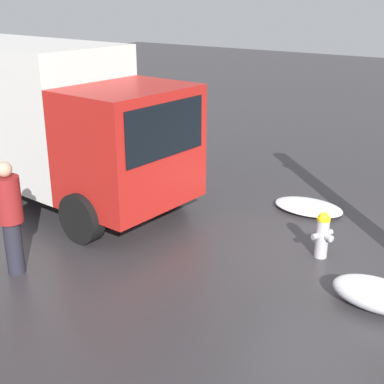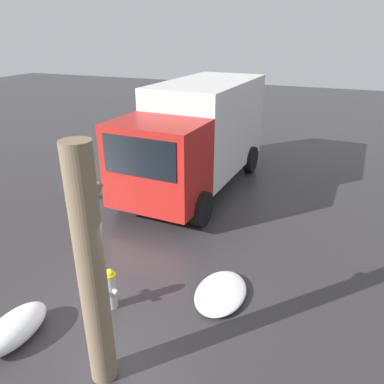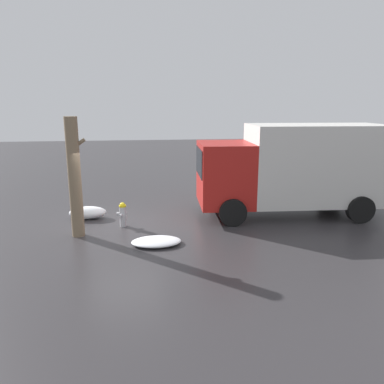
{
  "view_description": "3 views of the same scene",
  "coord_description": "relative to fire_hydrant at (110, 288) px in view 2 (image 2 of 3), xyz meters",
  "views": [
    {
      "loc": [
        -2.88,
        7.69,
        4.1
      ],
      "look_at": [
        2.34,
        0.39,
        0.76
      ],
      "focal_mm": 50.0,
      "sensor_mm": 36.0,
      "label": 1
    },
    {
      "loc": [
        -4.46,
        -3.34,
        4.62
      ],
      "look_at": [
        3.14,
        -0.29,
        1.03
      ],
      "focal_mm": 35.0,
      "sensor_mm": 36.0,
      "label": 2
    },
    {
      "loc": [
        0.67,
        -11.68,
        3.84
      ],
      "look_at": [
        2.26,
        0.17,
        1.03
      ],
      "focal_mm": 35.0,
      "sensor_mm": 36.0,
      "label": 3
    }
  ],
  "objects": [
    {
      "name": "fire_hydrant",
      "position": [
        0.0,
        0.0,
        0.0
      ],
      "size": [
        0.33,
        0.41,
        0.8
      ],
      "rotation": [
        0.0,
        0.0,
        2.73
      ],
      "color": "#B7B7BC",
      "rests_on": "ground_plane"
    },
    {
      "name": "pedestrian",
      "position": [
        3.67,
        3.25,
        0.58
      ],
      "size": [
        0.39,
        0.39,
        1.8
      ],
      "rotation": [
        0.0,
        0.0,
        1.89
      ],
      "color": "#23232D",
      "rests_on": "ground_plane"
    },
    {
      "name": "snow_pile_curbside",
      "position": [
        -1.24,
        1.01,
        -0.2
      ],
      "size": [
        1.26,
        0.65,
        0.42
      ],
      "color": "white",
      "rests_on": "ground_plane"
    },
    {
      "name": "tree_trunk",
      "position": [
        -1.28,
        -0.7,
        1.36
      ],
      "size": [
        0.56,
        0.37,
        3.51
      ],
      "color": "#7F6B51",
      "rests_on": "ground_plane"
    },
    {
      "name": "ground_plane",
      "position": [
        0.0,
        -0.0,
        -0.41
      ],
      "size": [
        60.0,
        60.0,
        0.0
      ],
      "primitive_type": "plane",
      "color": "#333033"
    },
    {
      "name": "snow_pile_by_hydrant",
      "position": [
        1.0,
        -1.74,
        -0.33
      ],
      "size": [
        1.4,
        0.92,
        0.17
      ],
      "color": "white",
      "rests_on": "ground_plane"
    },
    {
      "name": "delivery_truck",
      "position": [
        5.94,
        0.61,
        1.3
      ],
      "size": [
        6.53,
        2.85,
        3.17
      ],
      "rotation": [
        0.0,
        0.0,
        1.52
      ],
      "color": "red",
      "rests_on": "ground_plane"
    }
  ]
}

